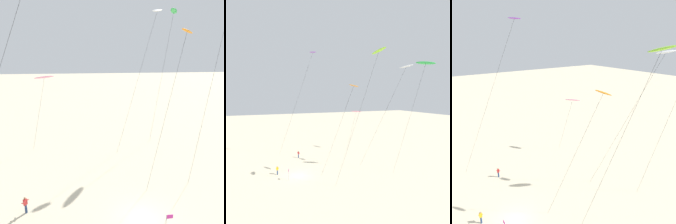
# 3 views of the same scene
# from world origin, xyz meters

# --- Properties ---
(ground_plane) EXTENTS (260.00, 260.00, 0.00)m
(ground_plane) POSITION_xyz_m (0.00, 0.00, 0.00)
(ground_plane) COLOR beige
(kite_green) EXTENTS (5.16, 5.08, 21.13)m
(kite_green) POSITION_xyz_m (9.34, 20.80, 20.60)
(kite_green) COLOR green
(kite_green) RESTS_ON ground
(kite_pink) EXTENTS (3.66, 3.01, 11.08)m
(kite_pink) POSITION_xyz_m (-11.10, 17.80, 10.71)
(kite_pink) COLOR pink
(kite_pink) RESTS_ON ground
(kite_orange) EXTENTS (5.84, 4.92, 17.01)m
(kite_orange) POSITION_xyz_m (6.20, 8.20, 16.17)
(kite_orange) COLOR orange
(kite_orange) RESTS_ON ground
(kite_white) EXTENTS (7.98, 6.93, 20.90)m
(kite_white) POSITION_xyz_m (6.10, 19.27, 20.21)
(kite_white) COLOR white
(kite_white) RESTS_ON ground
(kite_flyer_nearest) EXTENTS (0.71, 0.72, 1.67)m
(kite_flyer_nearest) POSITION_xyz_m (-10.60, 1.96, 0.89)
(kite_flyer_nearest) COLOR navy
(kite_flyer_nearest) RESTS_ON ground
(marker_flag) EXTENTS (0.56, 0.05, 2.10)m
(marker_flag) POSITION_xyz_m (1.56, -1.99, 1.49)
(marker_flag) COLOR gray
(marker_flag) RESTS_ON ground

